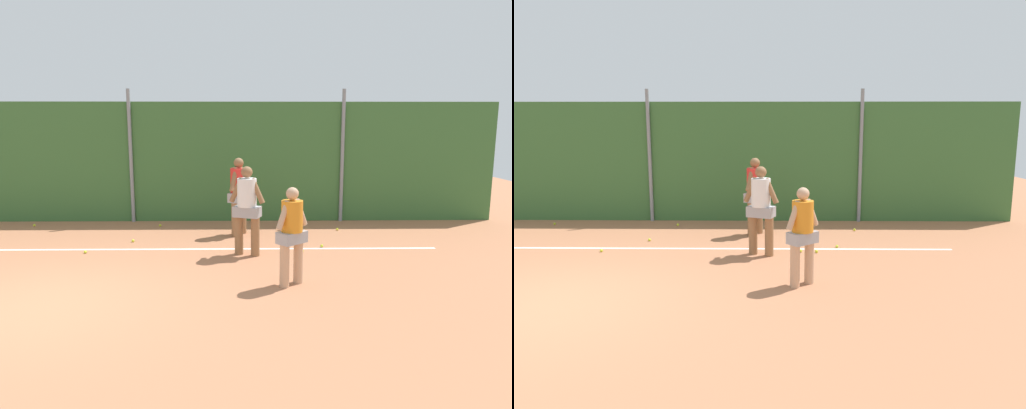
% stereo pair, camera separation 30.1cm
% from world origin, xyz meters
% --- Properties ---
extents(ground_plane, '(31.20, 31.20, 0.00)m').
position_xyz_m(ground_plane, '(0.00, 1.89, 0.00)').
color(ground_plane, '#B2704C').
extents(hedge_fence_backdrop, '(20.28, 0.25, 3.32)m').
position_xyz_m(hedge_fence_backdrop, '(0.00, 6.42, 1.66)').
color(hedge_fence_backdrop, '#386633').
rests_on(hedge_fence_backdrop, ground_plane).
extents(fence_post_center, '(0.10, 0.10, 3.66)m').
position_xyz_m(fence_post_center, '(0.00, 6.25, 1.83)').
color(fence_post_center, gray).
rests_on(fence_post_center, ground_plane).
extents(fence_post_right, '(0.10, 0.10, 3.66)m').
position_xyz_m(fence_post_right, '(5.85, 6.25, 1.83)').
color(fence_post_right, gray).
rests_on(fence_post_right, ground_plane).
extents(court_baseline_paint, '(14.82, 0.10, 0.01)m').
position_xyz_m(court_baseline_paint, '(0.00, 3.29, 0.00)').
color(court_baseline_paint, white).
rests_on(court_baseline_paint, ground_plane).
extents(player_foreground_near, '(0.58, 0.55, 1.71)m').
position_xyz_m(player_foreground_near, '(3.98, 0.95, 0.96)').
color(player_foreground_near, tan).
rests_on(player_foreground_near, ground_plane).
extents(player_midcourt, '(0.75, 0.50, 1.89)m').
position_xyz_m(player_midcourt, '(3.21, 2.83, 1.06)').
color(player_midcourt, '#8C603D').
rests_on(player_midcourt, ground_plane).
extents(player_backcourt_far, '(0.56, 0.72, 1.92)m').
position_xyz_m(player_backcourt_far, '(3.00, 4.64, 1.08)').
color(player_backcourt_far, '#8C603D').
rests_on(player_backcourt_far, ground_plane).
extents(tennis_ball_1, '(0.07, 0.07, 0.07)m').
position_xyz_m(tennis_ball_1, '(4.40, 2.99, 0.03)').
color(tennis_ball_1, '#CCDB33').
rests_on(tennis_ball_1, ground_plane).
extents(tennis_ball_2, '(0.07, 0.07, 0.07)m').
position_xyz_m(tennis_ball_2, '(5.54, 5.06, 0.03)').
color(tennis_ball_2, '#CCDB33').
rests_on(tennis_ball_2, ground_plane).
extents(tennis_ball_3, '(0.07, 0.07, 0.07)m').
position_xyz_m(tennis_ball_3, '(-2.53, 5.66, 0.03)').
color(tennis_ball_3, '#CCDB33').
rests_on(tennis_ball_3, ground_plane).
extents(tennis_ball_4, '(0.07, 0.07, 0.07)m').
position_xyz_m(tennis_ball_4, '(0.86, 5.59, 0.03)').
color(tennis_ball_4, '#CCDB33').
rests_on(tennis_ball_4, ground_plane).
extents(tennis_ball_5, '(0.07, 0.07, 0.07)m').
position_xyz_m(tennis_ball_5, '(0.53, 3.94, 0.03)').
color(tennis_ball_5, '#CCDB33').
rests_on(tennis_ball_5, ground_plane).
extents(tennis_ball_6, '(0.07, 0.07, 0.07)m').
position_xyz_m(tennis_ball_6, '(4.89, 3.41, 0.03)').
color(tennis_ball_6, '#CCDB33').
rests_on(tennis_ball_6, ground_plane).
extents(tennis_ball_7, '(0.07, 0.07, 0.07)m').
position_xyz_m(tennis_ball_7, '(4.05, 3.03, 0.03)').
color(tennis_ball_7, '#CCDB33').
rests_on(tennis_ball_7, ground_plane).
extents(tennis_ball_8, '(0.07, 0.07, 0.07)m').
position_xyz_m(tennis_ball_8, '(-0.27, 3.00, 0.03)').
color(tennis_ball_8, '#CCDB33').
rests_on(tennis_ball_8, ground_plane).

